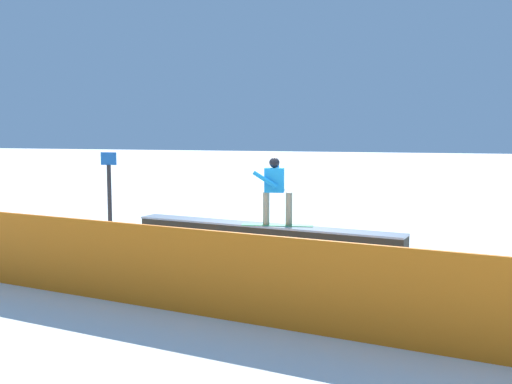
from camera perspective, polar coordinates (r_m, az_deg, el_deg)
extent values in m
plane|color=white|center=(12.82, 0.71, -5.77)|extent=(120.00, 120.00, 0.00)
cube|color=black|center=(12.76, 0.71, -4.54)|extent=(6.10, 1.43, 0.56)
cube|color=#2C63B7|center=(12.79, 0.71, -5.16)|extent=(6.11, 1.44, 0.13)
cube|color=#8392A2|center=(12.71, 0.72, -3.21)|extent=(6.11, 1.49, 0.04)
cube|color=#268352|center=(12.57, 2.07, -3.19)|extent=(1.53, 0.52, 0.01)
cylinder|color=gray|center=(12.55, 0.98, -1.58)|extent=(0.16, 0.16, 0.69)
cylinder|color=gray|center=(12.49, 3.18, -1.62)|extent=(0.16, 0.16, 0.69)
cube|color=#1488DE|center=(12.46, 1.77, 1.15)|extent=(0.43, 0.30, 0.51)
sphere|color=black|center=(12.44, 1.77, 2.83)|extent=(0.22, 0.22, 0.22)
cylinder|color=#1488DE|center=(12.32, 0.85, 1.21)|extent=(0.52, 0.17, 0.36)
cylinder|color=#1488DE|center=(12.61, 2.31, 1.32)|extent=(0.23, 0.12, 0.56)
cube|color=orange|center=(8.68, -7.92, -7.35)|extent=(10.91, 1.79, 1.23)
cylinder|color=#262628|center=(14.47, -13.86, -1.01)|extent=(0.10, 0.10, 1.79)
cube|color=#185AB5|center=(14.39, -13.96, 3.13)|extent=(0.40, 0.04, 0.30)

